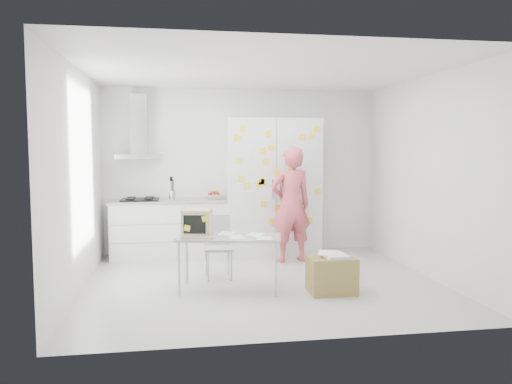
{
  "coord_description": "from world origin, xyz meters",
  "views": [
    {
      "loc": [
        -1.09,
        -6.24,
        1.73
      ],
      "look_at": [
        0.03,
        0.72,
        1.11
      ],
      "focal_mm": 35.0,
      "sensor_mm": 36.0,
      "label": 1
    }
  ],
  "objects": [
    {
      "name": "floor",
      "position": [
        0.0,
        0.0,
        -0.01
      ],
      "size": [
        4.5,
        4.0,
        0.02
      ],
      "primitive_type": "cube",
      "color": "silver",
      "rests_on": "ground"
    },
    {
      "name": "desk",
      "position": [
        -0.7,
        -0.22,
        0.75
      ],
      "size": [
        1.34,
        0.85,
        0.99
      ],
      "rotation": [
        0.0,
        0.0,
        -0.2
      ],
      "color": "#A3A7AE",
      "rests_on": "ground"
    },
    {
      "name": "walls",
      "position": [
        0.0,
        0.72,
        1.35
      ],
      "size": [
        4.52,
        4.01,
        2.7
      ],
      "color": "white",
      "rests_on": "ground"
    },
    {
      "name": "range_hood",
      "position": [
        -1.65,
        1.84,
        1.96
      ],
      "size": [
        0.7,
        0.48,
        1.01
      ],
      "color": "silver",
      "rests_on": "walls"
    },
    {
      "name": "cardboard_box",
      "position": [
        0.74,
        -0.59,
        0.23
      ],
      "size": [
        0.55,
        0.46,
        0.48
      ],
      "rotation": [
        0.0,
        0.0,
        -0.02
      ],
      "color": "olive",
      "rests_on": "ground"
    },
    {
      "name": "tall_cabinet",
      "position": [
        0.45,
        1.67,
        1.1
      ],
      "size": [
        1.5,
        0.68,
        2.2
      ],
      "color": "silver",
      "rests_on": "ground"
    },
    {
      "name": "chair",
      "position": [
        -0.55,
        0.34,
        0.47
      ],
      "size": [
        0.38,
        0.38,
        0.83
      ],
      "rotation": [
        0.0,
        0.0,
        0.02
      ],
      "color": "#B7B7B5",
      "rests_on": "ground"
    },
    {
      "name": "person",
      "position": [
        0.63,
        1.1,
        0.88
      ],
      "size": [
        0.7,
        0.52,
        1.75
      ],
      "primitive_type": "imported",
      "rotation": [
        0.0,
        0.0,
        3.3
      ],
      "color": "#D45259",
      "rests_on": "ground"
    },
    {
      "name": "counter_run",
      "position": [
        -1.2,
        1.7,
        0.47
      ],
      "size": [
        1.84,
        0.63,
        1.28
      ],
      "color": "white",
      "rests_on": "ground"
    },
    {
      "name": "ceiling",
      "position": [
        0.0,
        0.0,
        2.7
      ],
      "size": [
        4.5,
        4.0,
        0.02
      ],
      "primitive_type": "cube",
      "color": "white",
      "rests_on": "walls"
    }
  ]
}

